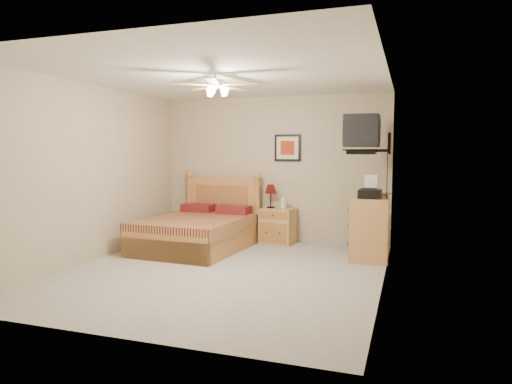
# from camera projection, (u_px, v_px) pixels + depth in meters

# --- Properties ---
(floor) EXTENTS (4.50, 4.50, 0.00)m
(floor) POSITION_uv_depth(u_px,v_px,m) (223.00, 271.00, 5.93)
(floor) COLOR #A39D93
(floor) RESTS_ON ground
(ceiling) EXTENTS (4.00, 4.50, 0.04)m
(ceiling) POSITION_uv_depth(u_px,v_px,m) (222.00, 76.00, 5.71)
(ceiling) COLOR white
(ceiling) RESTS_ON ground
(wall_back) EXTENTS (4.00, 0.04, 2.50)m
(wall_back) POSITION_uv_depth(u_px,v_px,m) (273.00, 169.00, 7.94)
(wall_back) COLOR #BDAC8B
(wall_back) RESTS_ON ground
(wall_front) EXTENTS (4.00, 0.04, 2.50)m
(wall_front) POSITION_uv_depth(u_px,v_px,m) (114.00, 189.00, 3.69)
(wall_front) COLOR #BDAC8B
(wall_front) RESTS_ON ground
(wall_left) EXTENTS (0.04, 4.50, 2.50)m
(wall_left) POSITION_uv_depth(u_px,v_px,m) (92.00, 173.00, 6.45)
(wall_left) COLOR #BDAC8B
(wall_left) RESTS_ON ground
(wall_right) EXTENTS (0.04, 4.50, 2.50)m
(wall_right) POSITION_uv_depth(u_px,v_px,m) (385.00, 178.00, 5.18)
(wall_right) COLOR #BDAC8B
(wall_right) RESTS_ON ground
(bed) EXTENTS (1.55, 1.97, 1.22)m
(bed) POSITION_uv_depth(u_px,v_px,m) (196.00, 211.00, 7.23)
(bed) COLOR #AA6537
(bed) RESTS_ON ground
(nightstand) EXTENTS (0.59, 0.47, 0.60)m
(nightstand) POSITION_uv_depth(u_px,v_px,m) (278.00, 226.00, 7.74)
(nightstand) COLOR tan
(nightstand) RESTS_ON ground
(table_lamp) EXTENTS (0.25, 0.25, 0.40)m
(table_lamp) POSITION_uv_depth(u_px,v_px,m) (271.00, 196.00, 7.79)
(table_lamp) COLOR #4F0B09
(table_lamp) RESTS_ON nightstand
(lotion_bottle) EXTENTS (0.10, 0.10, 0.25)m
(lotion_bottle) POSITION_uv_depth(u_px,v_px,m) (284.00, 201.00, 7.67)
(lotion_bottle) COLOR silver
(lotion_bottle) RESTS_ON nightstand
(framed_picture) EXTENTS (0.46, 0.04, 0.46)m
(framed_picture) POSITION_uv_depth(u_px,v_px,m) (288.00, 148.00, 7.80)
(framed_picture) COLOR black
(framed_picture) RESTS_ON wall_back
(dresser) EXTENTS (0.58, 0.79, 0.90)m
(dresser) POSITION_uv_depth(u_px,v_px,m) (369.00, 228.00, 6.59)
(dresser) COLOR #B27737
(dresser) RESTS_ON ground
(fax_machine) EXTENTS (0.31, 0.33, 0.33)m
(fax_machine) POSITION_uv_depth(u_px,v_px,m) (370.00, 187.00, 6.41)
(fax_machine) COLOR black
(fax_machine) RESTS_ON dresser
(magazine_lower) EXTENTS (0.25, 0.29, 0.02)m
(magazine_lower) POSITION_uv_depth(u_px,v_px,m) (372.00, 195.00, 6.84)
(magazine_lower) COLOR beige
(magazine_lower) RESTS_ON dresser
(magazine_upper) EXTENTS (0.32, 0.35, 0.02)m
(magazine_upper) POSITION_uv_depth(u_px,v_px,m) (374.00, 193.00, 6.84)
(magazine_upper) COLOR gray
(magazine_upper) RESTS_ON magazine_lower
(wall_tv) EXTENTS (0.56, 0.46, 0.58)m
(wall_tv) POSITION_uv_depth(u_px,v_px,m) (373.00, 134.00, 6.47)
(wall_tv) COLOR black
(wall_tv) RESTS_ON wall_right
(ceiling_fan) EXTENTS (1.14, 1.14, 0.28)m
(ceiling_fan) POSITION_uv_depth(u_px,v_px,m) (215.00, 85.00, 5.53)
(ceiling_fan) COLOR white
(ceiling_fan) RESTS_ON ceiling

